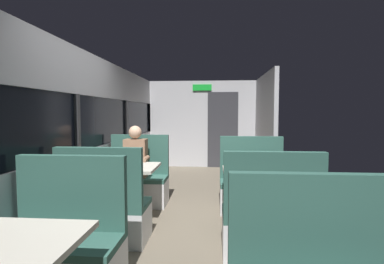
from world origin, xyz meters
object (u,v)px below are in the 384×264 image
(dining_table_mid_window, at_px, (124,173))
(bench_near_window_facing_entry, at_px, (64,252))
(bench_rear_aisle_facing_entry, at_px, (252,189))
(seated_passenger, at_px, (136,171))
(coffee_cup_primary, at_px, (128,163))
(bench_mid_window_facing_end, at_px, (105,213))
(dining_table_rear_aisle, at_px, (260,179))
(bench_mid_window_facing_entry, at_px, (138,183))
(bench_rear_aisle_facing_end, at_px, (270,225))

(dining_table_mid_window, bearing_deg, bench_near_window_facing_entry, -90.00)
(bench_rear_aisle_facing_entry, relative_size, seated_passenger, 0.87)
(bench_rear_aisle_facing_entry, distance_m, coffee_cup_primary, 1.86)
(bench_mid_window_facing_end, bearing_deg, dining_table_rear_aisle, 15.59)
(bench_mid_window_facing_end, height_order, dining_table_rear_aisle, bench_mid_window_facing_end)
(bench_near_window_facing_entry, xyz_separation_m, coffee_cup_primary, (0.06, 1.61, 0.46))
(bench_mid_window_facing_entry, bearing_deg, bench_rear_aisle_facing_entry, -6.38)
(bench_mid_window_facing_entry, relative_size, bench_rear_aisle_facing_entry, 1.00)
(bench_rear_aisle_facing_end, height_order, coffee_cup_primary, bench_rear_aisle_facing_end)
(bench_mid_window_facing_entry, relative_size, dining_table_rear_aisle, 1.22)
(bench_mid_window_facing_end, relative_size, bench_mid_window_facing_entry, 1.00)
(bench_near_window_facing_entry, xyz_separation_m, seated_passenger, (0.00, 2.24, 0.21))
(bench_rear_aisle_facing_end, distance_m, coffee_cup_primary, 2.01)
(dining_table_mid_window, bearing_deg, seated_passenger, 90.00)
(bench_rear_aisle_facing_end, distance_m, bench_rear_aisle_facing_entry, 1.40)
(dining_table_rear_aisle, bearing_deg, bench_rear_aisle_facing_end, -90.00)
(bench_rear_aisle_facing_end, bearing_deg, bench_mid_window_facing_end, 173.62)
(bench_near_window_facing_entry, height_order, dining_table_rear_aisle, bench_near_window_facing_entry)
(bench_mid_window_facing_entry, bearing_deg, bench_mid_window_facing_end, -90.00)
(bench_rear_aisle_facing_end, bearing_deg, seated_passenger, 139.54)
(bench_rear_aisle_facing_end, bearing_deg, bench_mid_window_facing_entry, 138.23)
(bench_rear_aisle_facing_end, bearing_deg, dining_table_rear_aisle, 90.00)
(dining_table_rear_aisle, bearing_deg, bench_rear_aisle_facing_entry, 90.00)
(bench_rear_aisle_facing_end, xyz_separation_m, bench_rear_aisle_facing_entry, (0.00, 1.40, 0.00))
(bench_mid_window_facing_entry, xyz_separation_m, dining_table_rear_aisle, (1.79, -0.90, 0.31))
(bench_rear_aisle_facing_end, xyz_separation_m, seated_passenger, (-1.79, 1.53, 0.21))
(bench_near_window_facing_entry, relative_size, bench_mid_window_facing_entry, 1.00)
(dining_table_rear_aisle, xyz_separation_m, bench_rear_aisle_facing_entry, (0.00, 0.70, -0.31))
(dining_table_mid_window, xyz_separation_m, coffee_cup_primary, (0.06, 0.00, 0.15))
(bench_near_window_facing_entry, height_order, bench_rear_aisle_facing_end, same)
(bench_near_window_facing_entry, distance_m, dining_table_mid_window, 1.64)
(dining_table_mid_window, height_order, bench_mid_window_facing_end, bench_mid_window_facing_end)
(dining_table_mid_window, distance_m, bench_mid_window_facing_end, 0.77)
(bench_near_window_facing_entry, bearing_deg, dining_table_rear_aisle, 38.23)
(bench_near_window_facing_entry, relative_size, coffee_cup_primary, 12.22)
(bench_near_window_facing_entry, relative_size, bench_rear_aisle_facing_end, 1.00)
(bench_mid_window_facing_entry, distance_m, bench_rear_aisle_facing_entry, 1.80)
(bench_mid_window_facing_entry, distance_m, seated_passenger, 0.22)
(bench_rear_aisle_facing_end, height_order, bench_rear_aisle_facing_entry, same)
(bench_near_window_facing_entry, xyz_separation_m, bench_rear_aisle_facing_entry, (1.79, 2.11, 0.00))
(dining_table_rear_aisle, bearing_deg, bench_near_window_facing_entry, -141.77)
(bench_near_window_facing_entry, distance_m, bench_rear_aisle_facing_entry, 2.77)
(bench_rear_aisle_facing_entry, bearing_deg, bench_mid_window_facing_entry, 173.62)
(bench_mid_window_facing_end, xyz_separation_m, bench_rear_aisle_facing_end, (1.79, -0.20, 0.00))
(bench_mid_window_facing_entry, xyz_separation_m, seated_passenger, (0.00, -0.07, 0.21))
(coffee_cup_primary, bearing_deg, bench_rear_aisle_facing_entry, 15.95)
(dining_table_rear_aisle, bearing_deg, coffee_cup_primary, 173.30)
(bench_rear_aisle_facing_entry, bearing_deg, bench_rear_aisle_facing_end, -90.00)
(bench_mid_window_facing_entry, distance_m, coffee_cup_primary, 0.83)
(dining_table_mid_window, relative_size, bench_rear_aisle_facing_end, 0.82)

